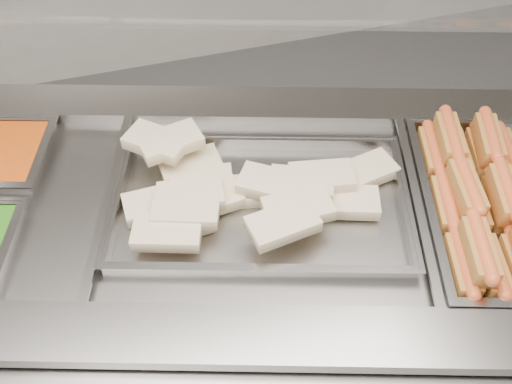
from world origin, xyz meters
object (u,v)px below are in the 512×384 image
object	(u,v)px
sneeze_guard	(234,9)
pan_hotdogs	(495,213)
pan_wraps	(260,206)
steam_counter	(239,297)

from	to	relation	value
sneeze_guard	pan_hotdogs	world-z (taller)	sneeze_guard
sneeze_guard	pan_wraps	size ratio (longest dim) A/B	2.17
sneeze_guard	pan_hotdogs	bearing A→B (deg)	-36.27
steam_counter	pan_hotdogs	world-z (taller)	pan_hotdogs
sneeze_guard	pan_wraps	xyz separation A→B (m)	(-0.01, -0.25, -0.43)
pan_hotdogs	pan_wraps	xyz separation A→B (m)	(-0.59, 0.18, 0.02)
steam_counter	sneeze_guard	size ratio (longest dim) A/B	1.23
steam_counter	pan_wraps	size ratio (longest dim) A/B	2.66
sneeze_guard	pan_hotdogs	distance (m)	0.85
steam_counter	sneeze_guard	distance (m)	0.93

